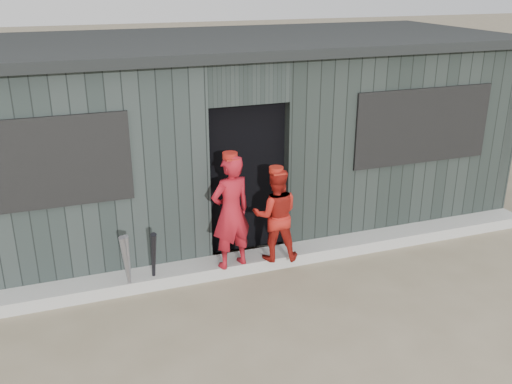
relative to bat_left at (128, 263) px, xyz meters
name	(u,v)px	position (x,y,z in m)	size (l,w,h in m)	color
ground	(319,351)	(1.56, -1.73, -0.38)	(80.00, 80.00, 0.00)	#766952
curb	(255,261)	(1.56, 0.09, -0.30)	(8.00, 0.36, 0.15)	#A4A49F
bat_left	(128,263)	(0.00, 0.00, 0.00)	(0.07, 0.07, 0.76)	gray
bat_mid	(127,266)	(-0.03, -0.13, 0.03)	(0.07, 0.07, 0.82)	gray
bat_right	(154,260)	(0.28, -0.07, 0.02)	(0.07, 0.07, 0.82)	black
player_red_left	(231,212)	(1.21, -0.05, 0.46)	(0.51, 0.33, 1.38)	maroon
player_red_right	(276,215)	(1.76, -0.05, 0.35)	(0.56, 0.44, 1.15)	#A21B14
player_grey_back	(265,206)	(1.89, 0.63, 0.19)	(0.55, 0.36, 1.13)	silver
dugout	(216,133)	(1.56, 1.78, 0.91)	(8.30, 3.30, 2.62)	black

